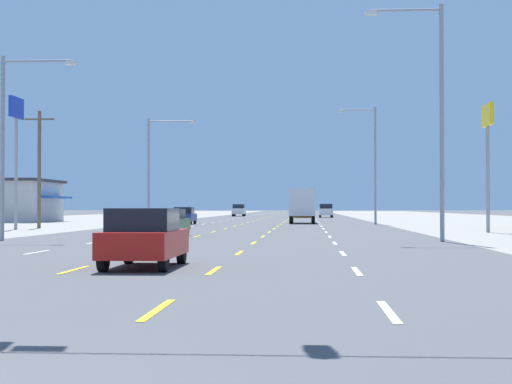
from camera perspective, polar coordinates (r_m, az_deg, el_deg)
name	(u,v)px	position (r m, az deg, el deg)	size (l,w,h in m)	color
ground_plane	(261,224)	(71.29, 0.34, -2.32)	(572.00, 572.00, 0.00)	#4C4C4F
lane_markings	(277,218)	(109.74, 1.47, -1.87)	(10.64, 227.60, 0.01)	white
hatchback_center_turn_nearest	(144,237)	(20.97, -7.93, -3.22)	(1.72, 3.90, 1.54)	red
sedan_inner_left_near	(168,222)	(42.86, -6.28, -2.14)	(1.80, 4.50, 1.46)	#235B2D
hatchback_far_left_mid	(184,216)	(72.17, -5.10, -1.68)	(1.72, 3.90, 1.54)	navy
box_truck_inner_right_midfar	(302,204)	(76.29, 3.30, -0.85)	(2.40, 7.20, 3.23)	#B28C33
suv_far_right_far	(326,210)	(117.47, 4.98, -1.31)	(1.98, 4.90, 1.98)	white
suv_far_left_farther	(239,210)	(131.62, -1.23, -1.29)	(1.98, 4.90, 1.98)	white
pole_sign_left_row_1	(16,129)	(57.98, -16.65, 4.33)	(0.24, 2.33, 9.14)	gray
pole_sign_right_row_1	(488,134)	(51.11, 16.12, 3.99)	(0.24, 2.39, 7.85)	gray
streetlight_left_row_0	(10,133)	(39.29, -17.04, 4.00)	(3.61, 0.26, 8.63)	gray
streetlight_right_row_0	(435,107)	(37.37, 12.59, 5.92)	(3.53, 0.26, 10.77)	gray
streetlight_left_row_1	(153,162)	(72.82, -7.29, 2.09)	(4.36, 0.26, 9.53)	gray
streetlight_right_row_1	(372,158)	(71.78, 8.23, 2.42)	(3.46, 0.26, 10.43)	gray
utility_pole_left_row_1	(39,167)	(60.74, -15.13, 1.73)	(2.20, 0.26, 8.58)	brown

